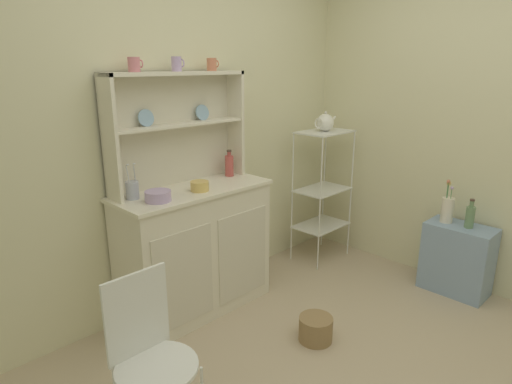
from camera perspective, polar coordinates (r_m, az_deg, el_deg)
wall_back at (r=3.17m, az=-9.35°, el=7.82°), size 3.84×0.05×2.50m
wall_right at (r=3.61m, az=29.94°, el=6.88°), size 0.05×3.84×2.50m
hutch_cabinet at (r=3.11m, az=-7.86°, el=-7.37°), size 1.09×0.45×0.90m
hutch_shelf_unit at (r=3.01m, az=-10.45°, el=9.10°), size 1.02×0.18×0.76m
bakers_rack at (r=3.89m, az=8.66°, el=1.30°), size 0.48×0.32×1.16m
side_shelf_blue at (r=3.73m, az=24.70°, el=-7.91°), size 0.28×0.48×0.54m
wire_chair at (r=2.08m, az=-13.79°, el=-19.14°), size 0.36×0.36×0.85m
floor_basket at (r=2.96m, az=7.77°, el=-17.23°), size 0.22×0.22×0.16m
cup_rose_0 at (r=2.79m, az=-15.57°, el=15.70°), size 0.09×0.07×0.09m
cup_lilac_1 at (r=2.96m, az=-10.27°, el=16.09°), size 0.08×0.06×0.09m
cup_terracotta_2 at (r=3.13m, az=-5.76°, el=16.19°), size 0.08×0.07×0.08m
bowl_mixing_large at (r=2.73m, az=-12.63°, el=-0.52°), size 0.16×0.16×0.06m
bowl_floral_medium at (r=2.90m, az=-7.34°, el=0.77°), size 0.12×0.12×0.06m
jam_bottle at (r=3.26m, az=-3.49°, el=3.52°), size 0.06×0.06×0.20m
utensil_jar at (r=2.80m, az=-15.79°, el=0.27°), size 0.08×0.08×0.23m
porcelain_teapot at (r=3.79m, az=8.98°, el=8.93°), size 0.24×0.15×0.17m
flower_vase at (r=3.64m, az=23.64°, el=-2.03°), size 0.09×0.09×0.34m
oil_bottle at (r=3.60m, az=26.09°, el=-2.85°), size 0.06×0.06×0.22m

